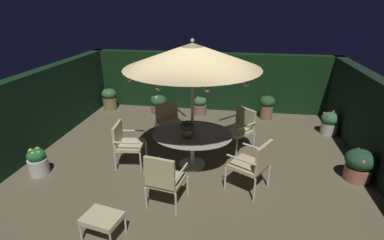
{
  "coord_description": "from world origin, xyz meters",
  "views": [
    {
      "loc": [
        0.85,
        -5.42,
        3.27
      ],
      "look_at": [
        -0.01,
        -0.1,
        1.06
      ],
      "focal_mm": 27.08,
      "sensor_mm": 36.0,
      "label": 1
    }
  ],
  "objects_px": {
    "patio_chair_east": "(126,141)",
    "potted_plant_right_far": "(38,162)",
    "patio_chair_southeast": "(164,178)",
    "ottoman_footrest": "(102,219)",
    "patio_dining_table": "(192,139)",
    "potted_plant_left_near": "(200,106)",
    "patio_umbrella": "(192,56)",
    "potted_plant_right_near": "(359,164)",
    "potted_plant_back_center": "(159,104)",
    "patio_chair_south": "(254,163)",
    "potted_plant_left_far": "(330,122)",
    "potted_plant_back_right": "(267,106)",
    "potted_plant_front_corner": "(110,99)",
    "centerpiece_planter": "(187,128)",
    "patio_chair_north": "(240,126)",
    "patio_chair_northeast": "(169,119)"
  },
  "relations": [
    {
      "from": "patio_chair_east",
      "to": "potted_plant_right_far",
      "type": "height_order",
      "value": "patio_chair_east"
    },
    {
      "from": "patio_chair_southeast",
      "to": "ottoman_footrest",
      "type": "distance_m",
      "value": 1.13
    },
    {
      "from": "patio_dining_table",
      "to": "potted_plant_left_near",
      "type": "distance_m",
      "value": 3.08
    },
    {
      "from": "patio_umbrella",
      "to": "potted_plant_right_near",
      "type": "distance_m",
      "value": 3.85
    },
    {
      "from": "patio_chair_east",
      "to": "potted_plant_back_center",
      "type": "height_order",
      "value": "patio_chair_east"
    },
    {
      "from": "patio_chair_south",
      "to": "potted_plant_right_near",
      "type": "relative_size",
      "value": 1.58
    },
    {
      "from": "patio_chair_southeast",
      "to": "potted_plant_left_far",
      "type": "xyz_separation_m",
      "value": [
        3.58,
        3.56,
        -0.24
      ]
    },
    {
      "from": "patio_chair_east",
      "to": "patio_chair_southeast",
      "type": "xyz_separation_m",
      "value": [
        1.15,
        -1.24,
        0.03
      ]
    },
    {
      "from": "ottoman_footrest",
      "to": "potted_plant_right_far",
      "type": "distance_m",
      "value": 2.48
    },
    {
      "from": "patio_dining_table",
      "to": "potted_plant_back_right",
      "type": "height_order",
      "value": "patio_dining_table"
    },
    {
      "from": "potted_plant_left_far",
      "to": "potted_plant_front_corner",
      "type": "distance_m",
      "value": 6.58
    },
    {
      "from": "centerpiece_planter",
      "to": "potted_plant_right_near",
      "type": "xyz_separation_m",
      "value": [
        3.37,
        0.15,
        -0.61
      ]
    },
    {
      "from": "patio_chair_south",
      "to": "potted_plant_right_far",
      "type": "distance_m",
      "value": 4.28
    },
    {
      "from": "patio_chair_north",
      "to": "potted_plant_right_far",
      "type": "height_order",
      "value": "patio_chair_north"
    },
    {
      "from": "patio_chair_east",
      "to": "ottoman_footrest",
      "type": "distance_m",
      "value": 2.13
    },
    {
      "from": "patio_chair_north",
      "to": "potted_plant_front_corner",
      "type": "xyz_separation_m",
      "value": [
        -4.17,
        1.99,
        -0.18
      ]
    },
    {
      "from": "patio_chair_south",
      "to": "patio_umbrella",
      "type": "bearing_deg",
      "value": 150.14
    },
    {
      "from": "potted_plant_back_right",
      "to": "potted_plant_right_far",
      "type": "bearing_deg",
      "value": -141.44
    },
    {
      "from": "potted_plant_right_near",
      "to": "patio_umbrella",
      "type": "bearing_deg",
      "value": 179.41
    },
    {
      "from": "potted_plant_back_center",
      "to": "potted_plant_right_near",
      "type": "xyz_separation_m",
      "value": [
        4.83,
        -2.97,
        0.04
      ]
    },
    {
      "from": "centerpiece_planter",
      "to": "potted_plant_back_center",
      "type": "distance_m",
      "value": 3.51
    },
    {
      "from": "patio_chair_east",
      "to": "potted_plant_right_near",
      "type": "relative_size",
      "value": 1.44
    },
    {
      "from": "potted_plant_front_corner",
      "to": "ottoman_footrest",
      "type": "bearing_deg",
      "value": -67.15
    },
    {
      "from": "potted_plant_back_center",
      "to": "potted_plant_left_near",
      "type": "bearing_deg",
      "value": 4.71
    },
    {
      "from": "centerpiece_planter",
      "to": "potted_plant_left_near",
      "type": "xyz_separation_m",
      "value": [
        -0.17,
        3.23,
        -0.68
      ]
    },
    {
      "from": "centerpiece_planter",
      "to": "potted_plant_right_far",
      "type": "distance_m",
      "value": 3.1
    },
    {
      "from": "patio_umbrella",
      "to": "potted_plant_right_far",
      "type": "height_order",
      "value": "patio_umbrella"
    },
    {
      "from": "patio_umbrella",
      "to": "patio_chair_east",
      "type": "bearing_deg",
      "value": -173.38
    },
    {
      "from": "patio_chair_north",
      "to": "patio_chair_northeast",
      "type": "relative_size",
      "value": 1.04
    },
    {
      "from": "patio_chair_southeast",
      "to": "patio_chair_south",
      "type": "bearing_deg",
      "value": 25.01
    },
    {
      "from": "patio_chair_northeast",
      "to": "potted_plant_back_right",
      "type": "height_order",
      "value": "patio_chair_northeast"
    },
    {
      "from": "patio_chair_northeast",
      "to": "patio_chair_east",
      "type": "relative_size",
      "value": 0.99
    },
    {
      "from": "patio_dining_table",
      "to": "potted_plant_back_center",
      "type": "xyz_separation_m",
      "value": [
        -1.54,
        2.94,
        -0.32
      ]
    },
    {
      "from": "potted_plant_left_near",
      "to": "patio_chair_north",
      "type": "bearing_deg",
      "value": -58.68
    },
    {
      "from": "patio_chair_east",
      "to": "potted_plant_back_right",
      "type": "height_order",
      "value": "patio_chair_east"
    },
    {
      "from": "patio_dining_table",
      "to": "potted_plant_right_near",
      "type": "distance_m",
      "value": 3.31
    },
    {
      "from": "patio_chair_southeast",
      "to": "potted_plant_left_far",
      "type": "relative_size",
      "value": 1.68
    },
    {
      "from": "patio_umbrella",
      "to": "patio_chair_north",
      "type": "relative_size",
      "value": 2.8
    },
    {
      "from": "patio_chair_south",
      "to": "potted_plant_front_corner",
      "type": "xyz_separation_m",
      "value": [
        -4.43,
        3.73,
        -0.23
      ]
    },
    {
      "from": "patio_chair_east",
      "to": "ottoman_footrest",
      "type": "relative_size",
      "value": 1.49
    },
    {
      "from": "patio_chair_northeast",
      "to": "patio_chair_southeast",
      "type": "relative_size",
      "value": 0.91
    },
    {
      "from": "centerpiece_planter",
      "to": "potted_plant_front_corner",
      "type": "height_order",
      "value": "centerpiece_planter"
    },
    {
      "from": "patio_chair_east",
      "to": "potted_plant_left_near",
      "type": "bearing_deg",
      "value": 70.18
    },
    {
      "from": "patio_chair_north",
      "to": "patio_chair_south",
      "type": "xyz_separation_m",
      "value": [
        0.26,
        -1.74,
        0.05
      ]
    },
    {
      "from": "patio_chair_northeast",
      "to": "potted_plant_right_far",
      "type": "xyz_separation_m",
      "value": [
        -2.25,
        -2.02,
        -0.26
      ]
    },
    {
      "from": "potted_plant_left_far",
      "to": "patio_chair_south",
      "type": "bearing_deg",
      "value": -126.14
    },
    {
      "from": "patio_umbrella",
      "to": "patio_chair_northeast",
      "type": "bearing_deg",
      "value": 123.58
    },
    {
      "from": "patio_chair_east",
      "to": "potted_plant_right_far",
      "type": "distance_m",
      "value": 1.78
    },
    {
      "from": "patio_dining_table",
      "to": "ottoman_footrest",
      "type": "distance_m",
      "value": 2.46
    },
    {
      "from": "patio_umbrella",
      "to": "patio_chair_north",
      "type": "xyz_separation_m",
      "value": [
        0.98,
        1.03,
        -1.8
      ]
    }
  ]
}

